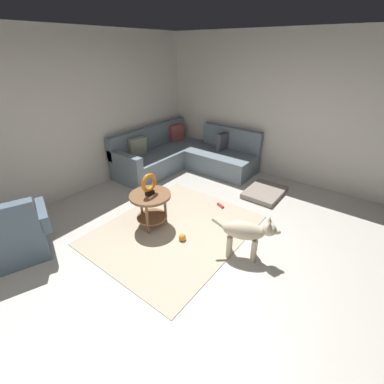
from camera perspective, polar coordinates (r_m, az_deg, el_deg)
ground_plane at (r=3.58m, az=3.37°, el=-14.15°), size 6.00×6.00×0.10m
wall_back at (r=4.99m, az=-26.15°, el=14.09°), size 6.00×0.12×2.70m
wall_right at (r=5.43m, az=22.38°, el=15.86°), size 0.12×6.00×2.70m
area_rug at (r=3.96m, az=-3.82°, el=-8.17°), size 2.30×1.90×0.01m
sectional_couch at (r=5.81m, az=-1.88°, el=7.78°), size 2.20×2.25×0.88m
armchair at (r=3.97m, az=-33.85°, el=-8.14°), size 0.96×0.84×0.88m
side_table at (r=3.87m, az=-8.99°, el=-2.08°), size 0.60×0.60×0.54m
torus_sculpture at (r=3.73m, az=-9.33°, el=1.79°), size 0.28×0.08×0.33m
dog_bed_mat at (r=5.02m, az=15.51°, el=-0.05°), size 0.80×0.60×0.09m
dog at (r=3.36m, az=11.84°, el=-8.64°), size 0.41×0.80×0.63m
dog_toy_ball at (r=3.74m, az=-2.12°, el=-9.82°), size 0.11×0.11×0.11m
dog_toy_rope at (r=4.50m, az=6.21°, el=-2.95°), size 0.10×0.16×0.05m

